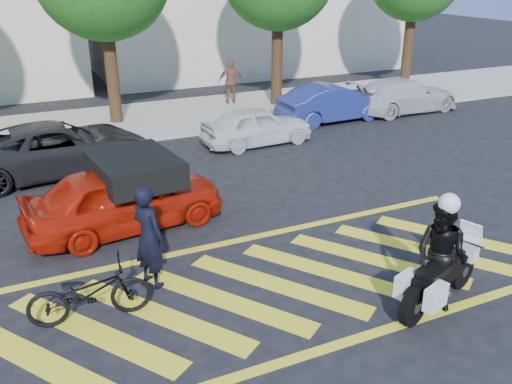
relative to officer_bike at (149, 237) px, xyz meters
name	(u,v)px	position (x,y,z in m)	size (l,w,h in m)	color
ground	(253,291)	(1.57, -1.03, -0.97)	(90.00, 90.00, 0.00)	black
sidewalk	(117,123)	(1.57, 10.97, -0.89)	(60.00, 5.00, 0.15)	#9E998E
crosswalk	(251,292)	(1.53, -1.03, -0.96)	(12.33, 4.00, 0.01)	yellow
officer_bike	(149,237)	(0.00, 0.00, 0.00)	(0.70, 0.46, 1.93)	black
bicycle	(89,292)	(-1.18, -0.65, -0.45)	(0.69, 1.97, 1.04)	black
police_motorcycle	(439,278)	(4.25, -2.72, -0.42)	(2.21, 1.13, 1.01)	black
officer_moto	(441,256)	(4.24, -2.71, 0.00)	(0.94, 0.73, 1.93)	black
red_convertible	(124,198)	(0.07, 2.47, -0.23)	(1.73, 4.29, 1.46)	#A61607
parked_mid_left	(58,148)	(-0.85, 6.77, -0.25)	(2.36, 5.13, 1.42)	black
parked_mid_right	(257,126)	(5.25, 6.77, -0.35)	(1.46, 3.62, 1.23)	silver
parked_right	(333,103)	(8.99, 8.17, -0.28)	(1.46, 4.19, 1.38)	navy
parked_far_right	(404,95)	(12.27, 8.17, -0.30)	(1.87, 4.60, 1.33)	#B7B9BF
pedestrian_right	(231,81)	(6.42, 11.80, 0.08)	(1.05, 0.44, 1.79)	brown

